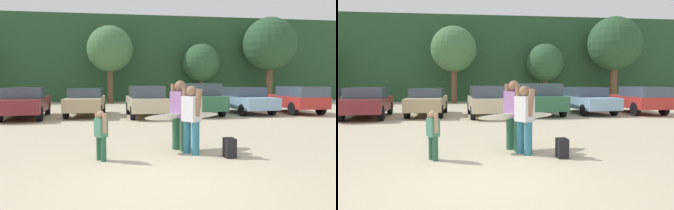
% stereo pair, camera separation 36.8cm
% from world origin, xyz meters
% --- Properties ---
extents(ground_plane, '(120.00, 120.00, 0.00)m').
position_xyz_m(ground_plane, '(0.00, 0.00, 0.00)').
color(ground_plane, '#C1B293').
extents(hillside_ridge, '(108.00, 12.00, 7.41)m').
position_xyz_m(hillside_ridge, '(0.00, 29.61, 3.71)').
color(hillside_ridge, '#284C2D').
rests_on(hillside_ridge, ground_plane).
extents(tree_far_left, '(3.62, 3.62, 6.11)m').
position_xyz_m(tree_far_left, '(-1.06, 21.57, 4.26)').
color(tree_far_left, brown).
rests_on(tree_far_left, ground_plane).
extents(tree_center, '(3.22, 3.22, 4.95)m').
position_xyz_m(tree_center, '(6.62, 22.69, 3.32)').
color(tree_center, brown).
rests_on(tree_center, ground_plane).
extents(tree_left, '(4.48, 4.48, 7.13)m').
position_xyz_m(tree_left, '(12.26, 21.48, 4.85)').
color(tree_left, brown).
rests_on(tree_left, ground_plane).
extents(parked_car_maroon, '(2.20, 4.68, 1.47)m').
position_xyz_m(parked_car_maroon, '(-4.95, 11.28, 0.77)').
color(parked_car_maroon, maroon).
rests_on(parked_car_maroon, ground_plane).
extents(parked_car_tan, '(1.85, 4.31, 1.41)m').
position_xyz_m(parked_car_tan, '(-2.17, 12.01, 0.74)').
color(parked_car_tan, tan).
rests_on(parked_car_tan, ground_plane).
extents(parked_car_champagne, '(1.89, 4.07, 1.53)m').
position_xyz_m(parked_car_champagne, '(0.82, 11.05, 0.80)').
color(parked_car_champagne, beige).
rests_on(parked_car_champagne, ground_plane).
extents(parked_car_forest_green, '(2.12, 4.64, 1.65)m').
position_xyz_m(parked_car_forest_green, '(3.64, 11.89, 0.87)').
color(parked_car_forest_green, '#2D6642').
rests_on(parked_car_forest_green, ground_plane).
extents(parked_car_sky_blue, '(2.29, 4.62, 1.44)m').
position_xyz_m(parked_car_sky_blue, '(6.38, 12.21, 0.76)').
color(parked_car_sky_blue, '#84ADD1').
rests_on(parked_car_sky_blue, ground_plane).
extents(parked_car_red, '(1.96, 4.32, 1.48)m').
position_xyz_m(parked_car_red, '(9.15, 11.65, 0.80)').
color(parked_car_red, '#B72D28').
rests_on(parked_car_red, ground_plane).
extents(person_adult, '(0.56, 0.74, 1.80)m').
position_xyz_m(person_adult, '(0.96, 2.78, 1.02)').
color(person_adult, '#26593F').
rests_on(person_adult, ground_plane).
extents(person_child, '(0.32, 0.41, 1.13)m').
position_xyz_m(person_child, '(-1.01, 1.90, 0.64)').
color(person_child, '#26593F').
rests_on(person_child, ground_plane).
extents(person_companion, '(0.48, 0.61, 1.68)m').
position_xyz_m(person_companion, '(1.14, 2.27, 0.95)').
color(person_companion, teal).
rests_on(person_companion, ground_plane).
extents(surfboard_white, '(2.18, 1.11, 0.30)m').
position_xyz_m(surfboard_white, '(1.03, 2.82, 0.87)').
color(surfboard_white, white).
extents(backpack_dropped, '(0.24, 0.34, 0.45)m').
position_xyz_m(backpack_dropped, '(1.94, 1.78, 0.22)').
color(backpack_dropped, black).
rests_on(backpack_dropped, ground_plane).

